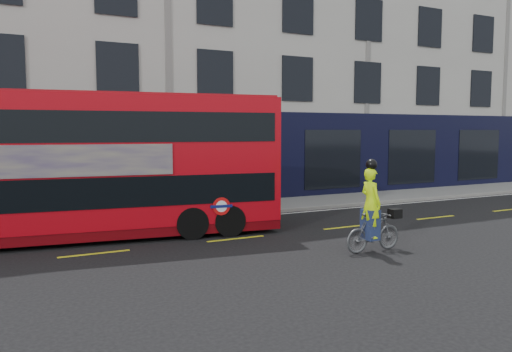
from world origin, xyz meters
TOP-DOWN VIEW (x-y plane):
  - ground at (0.00, 0.00)m, footprint 120.00×120.00m
  - pavement at (0.00, 6.50)m, footprint 60.00×3.00m
  - kerb at (0.00, 5.00)m, footprint 60.00×0.12m
  - building_terrace at (0.00, 12.94)m, footprint 50.00×10.07m
  - road_edge_line at (0.00, 4.70)m, footprint 58.00×0.10m
  - lane_dashes at (0.00, 1.50)m, footprint 58.00×0.12m
  - bus at (-3.44, 3.40)m, footprint 10.69×3.64m
  - cyclist at (2.54, -1.53)m, footprint 1.76×0.67m

SIDE VIEW (x-z plane):
  - ground at x=0.00m, z-range 0.00..0.00m
  - road_edge_line at x=0.00m, z-range 0.00..0.01m
  - lane_dashes at x=0.00m, z-range 0.00..0.01m
  - pavement at x=0.00m, z-range 0.00..0.12m
  - kerb at x=0.00m, z-range 0.00..0.13m
  - cyclist at x=2.54m, z-range -0.39..2.05m
  - bus at x=-3.44m, z-range 0.05..4.28m
  - building_terrace at x=0.00m, z-range -0.01..14.99m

